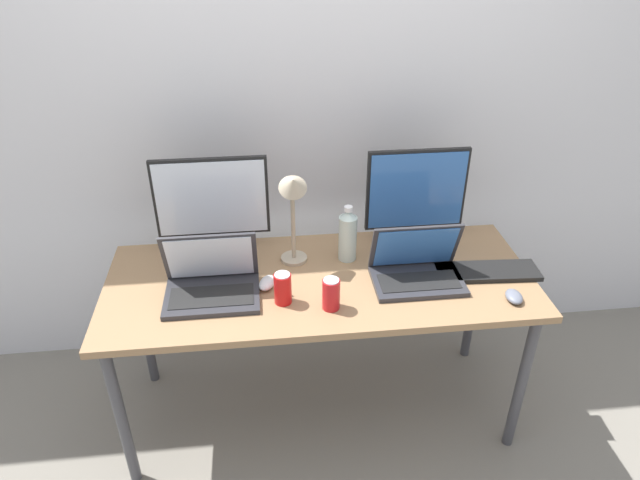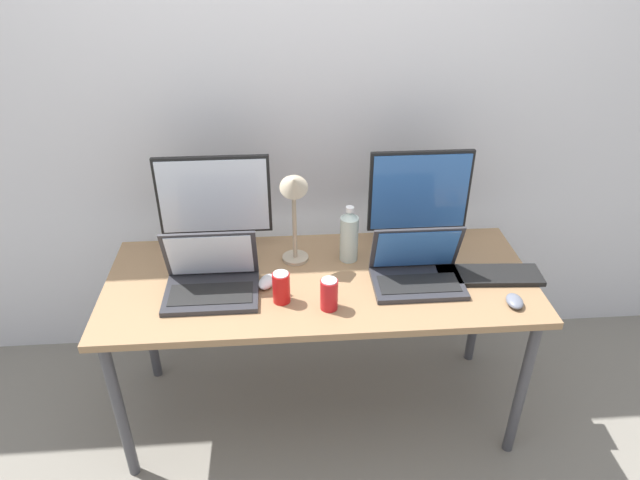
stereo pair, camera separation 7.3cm
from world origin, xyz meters
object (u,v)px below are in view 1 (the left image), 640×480
at_px(work_desk, 320,291).
at_px(desk_lamp, 293,202).
at_px(monitor_center, 416,197).
at_px(mouse_by_keyboard, 267,283).
at_px(soda_can_by_laptop, 331,294).
at_px(monitor_left, 212,205).
at_px(laptop_silver, 211,281).
at_px(soda_can_near_keyboard, 283,288).
at_px(keyboard_main, 487,272).
at_px(water_bottle, 348,235).
at_px(laptop_secondary, 417,268).
at_px(mouse_by_laptop, 514,297).

bearing_deg(work_desk, desk_lamp, 131.39).
xyz_separation_m(monitor_center, mouse_by_keyboard, (-0.65, -0.26, -0.21)).
bearing_deg(soda_can_by_laptop, monitor_left, 135.84).
xyz_separation_m(laptop_silver, mouse_by_keyboard, (0.21, 0.02, -0.04)).
height_order(laptop_silver, soda_can_near_keyboard, laptop_silver).
relative_size(laptop_silver, desk_lamp, 0.82).
xyz_separation_m(keyboard_main, desk_lamp, (-0.77, 0.15, 0.29)).
bearing_deg(water_bottle, laptop_secondary, -36.55).
xyz_separation_m(keyboard_main, soda_can_near_keyboard, (-0.83, -0.09, 0.05)).
bearing_deg(water_bottle, monitor_left, 170.15).
xyz_separation_m(work_desk, soda_can_by_laptop, (0.02, -0.19, 0.13)).
bearing_deg(water_bottle, monitor_center, 16.78).
distance_m(water_bottle, desk_lamp, 0.29).
bearing_deg(mouse_by_keyboard, monitor_left, 148.01).
bearing_deg(soda_can_by_laptop, work_desk, 95.65).
distance_m(mouse_by_keyboard, desk_lamp, 0.33).
height_order(work_desk, desk_lamp, desk_lamp).
distance_m(work_desk, monitor_left, 0.56).
distance_m(mouse_by_keyboard, soda_can_by_laptop, 0.28).
relative_size(water_bottle, soda_can_near_keyboard, 1.96).
xyz_separation_m(mouse_by_laptop, water_bottle, (-0.58, 0.36, 0.10)).
relative_size(monitor_center, water_bottle, 1.78).
relative_size(water_bottle, soda_can_by_laptop, 1.96).
distance_m(mouse_by_laptop, water_bottle, 0.69).
relative_size(monitor_center, soda_can_by_laptop, 3.48).
bearing_deg(water_bottle, keyboard_main, -18.02).
bearing_deg(monitor_left, mouse_by_keyboard, -52.20).
distance_m(monitor_left, monitor_center, 0.85).
bearing_deg(soda_can_by_laptop, monitor_center, 45.32).
bearing_deg(mouse_by_keyboard, mouse_by_laptop, 8.48).
distance_m(work_desk, soda_can_by_laptop, 0.23).
bearing_deg(monitor_center, work_desk, -152.41).
distance_m(work_desk, laptop_secondary, 0.40).
xyz_separation_m(laptop_secondary, mouse_by_keyboard, (-0.59, 0.02, -0.04)).
bearing_deg(mouse_by_laptop, desk_lamp, 162.78).
height_order(laptop_secondary, water_bottle, water_bottle).
relative_size(monitor_center, laptop_silver, 1.23).
height_order(monitor_center, water_bottle, monitor_center).
bearing_deg(monitor_center, water_bottle, -163.22).
distance_m(monitor_left, mouse_by_keyboard, 0.40).
height_order(laptop_silver, mouse_by_keyboard, laptop_silver).
bearing_deg(desk_lamp, mouse_by_laptop, -22.28).
xyz_separation_m(laptop_silver, desk_lamp, (0.33, 0.16, 0.24)).
bearing_deg(laptop_silver, work_desk, 7.12).
distance_m(laptop_secondary, mouse_by_keyboard, 0.59).
bearing_deg(soda_can_by_laptop, desk_lamp, 110.62).
bearing_deg(water_bottle, mouse_by_keyboard, -153.87).
bearing_deg(work_desk, monitor_center, 27.59).
distance_m(monitor_left, mouse_by_laptop, 1.24).
xyz_separation_m(soda_can_near_keyboard, soda_can_by_laptop, (0.17, -0.06, 0.00)).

